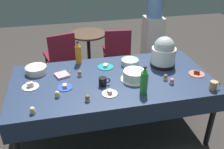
# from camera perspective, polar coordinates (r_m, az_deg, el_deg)

# --- Properties ---
(ground) EXTENTS (9.00, 9.00, 0.00)m
(ground) POSITION_cam_1_polar(r_m,az_deg,el_deg) (3.17, 0.00, -12.69)
(ground) COLOR #383330
(potluck_table) EXTENTS (2.20, 1.10, 0.75)m
(potluck_table) POSITION_cam_1_polar(r_m,az_deg,el_deg) (2.76, 0.00, -2.02)
(potluck_table) COLOR navy
(potluck_table) RESTS_ON ground
(frosted_layer_cake) EXTENTS (0.29, 0.29, 0.11)m
(frosted_layer_cake) POSITION_cam_1_polar(r_m,az_deg,el_deg) (2.69, 5.16, -0.24)
(frosted_layer_cake) COLOR silver
(frosted_layer_cake) RESTS_ON potluck_table
(slow_cooker) EXTENTS (0.30, 0.30, 0.37)m
(slow_cooker) POSITION_cam_1_polar(r_m,az_deg,el_deg) (2.99, 11.86, 4.99)
(slow_cooker) COLOR black
(slow_cooker) RESTS_ON potluck_table
(glass_salad_bowl) EXTENTS (0.21, 0.21, 0.07)m
(glass_salad_bowl) POSITION_cam_1_polar(r_m,az_deg,el_deg) (3.01, 4.16, 2.85)
(glass_salad_bowl) COLOR #B2C6BC
(glass_salad_bowl) RESTS_ON potluck_table
(ceramic_snack_bowl) EXTENTS (0.24, 0.24, 0.08)m
(ceramic_snack_bowl) POSITION_cam_1_polar(r_m,az_deg,el_deg) (2.95, -17.12, 1.05)
(ceramic_snack_bowl) COLOR silver
(ceramic_snack_bowl) RESTS_ON potluck_table
(dessert_plate_coral) EXTENTS (0.18, 0.18, 0.05)m
(dessert_plate_coral) POSITION_cam_1_polar(r_m,az_deg,el_deg) (2.97, 19.00, 0.26)
(dessert_plate_coral) COLOR #E07266
(dessert_plate_coral) RESTS_ON potluck_table
(dessert_plate_teal) EXTENTS (0.19, 0.19, 0.04)m
(dessert_plate_teal) POSITION_cam_1_polar(r_m,az_deg,el_deg) (2.96, -1.51, 1.86)
(dessert_plate_teal) COLOR teal
(dessert_plate_teal) RESTS_ON potluck_table
(dessert_plate_white) EXTENTS (0.17, 0.17, 0.05)m
(dessert_plate_white) POSITION_cam_1_polar(r_m,az_deg,el_deg) (2.71, -18.36, -2.54)
(dessert_plate_white) COLOR white
(dessert_plate_white) RESTS_ON potluck_table
(dessert_plate_cream) EXTENTS (0.16, 0.16, 0.05)m
(dessert_plate_cream) POSITION_cam_1_polar(r_m,az_deg,el_deg) (2.46, -0.54, -4.30)
(dessert_plate_cream) COLOR beige
(dessert_plate_cream) RESTS_ON potluck_table
(dessert_plate_cobalt) EXTENTS (0.16, 0.16, 0.04)m
(dessert_plate_cobalt) POSITION_cam_1_polar(r_m,az_deg,el_deg) (2.60, -10.84, -2.87)
(dessert_plate_cobalt) COLOR #2D4CB2
(dessert_plate_cobalt) RESTS_ON potluck_table
(cupcake_berry) EXTENTS (0.05, 0.05, 0.07)m
(cupcake_berry) POSITION_cam_1_polar(r_m,az_deg,el_deg) (2.78, -7.48, 0.20)
(cupcake_berry) COLOR beige
(cupcake_berry) RESTS_ON potluck_table
(cupcake_lemon) EXTENTS (0.05, 0.05, 0.07)m
(cupcake_lemon) POSITION_cam_1_polar(r_m,az_deg,el_deg) (2.47, -12.53, -4.45)
(cupcake_lemon) COLOR beige
(cupcake_lemon) RESTS_ON potluck_table
(cupcake_cocoa) EXTENTS (0.05, 0.05, 0.07)m
(cupcake_cocoa) POSITION_cam_1_polar(r_m,az_deg,el_deg) (2.75, 12.28, -0.64)
(cupcake_cocoa) COLOR beige
(cupcake_cocoa) RESTS_ON potluck_table
(cupcake_rose) EXTENTS (0.05, 0.05, 0.07)m
(cupcake_rose) POSITION_cam_1_polar(r_m,az_deg,el_deg) (2.36, -5.70, -5.48)
(cupcake_rose) COLOR beige
(cupcake_rose) RESTS_ON potluck_table
(cupcake_mint) EXTENTS (0.05, 0.05, 0.07)m
(cupcake_mint) POSITION_cam_1_polar(r_m,az_deg,el_deg) (2.69, 13.66, -1.52)
(cupcake_mint) COLOR beige
(cupcake_mint) RESTS_ON potluck_table
(cupcake_vanilla) EXTENTS (0.05, 0.05, 0.07)m
(cupcake_vanilla) POSITION_cam_1_polar(r_m,az_deg,el_deg) (2.31, -17.92, -7.91)
(cupcake_vanilla) COLOR beige
(cupcake_vanilla) RESTS_ON potluck_table
(soda_bottle_lime_soda) EXTENTS (0.08, 0.08, 0.30)m
(soda_bottle_lime_soda) POSITION_cam_1_polar(r_m,az_deg,el_deg) (2.43, 7.44, -1.47)
(soda_bottle_lime_soda) COLOR green
(soda_bottle_lime_soda) RESTS_ON potluck_table
(soda_bottle_orange_juice) EXTENTS (0.07, 0.07, 0.29)m
(soda_bottle_orange_juice) POSITION_cam_1_polar(r_m,az_deg,el_deg) (3.03, -7.83, 4.88)
(soda_bottle_orange_juice) COLOR orange
(soda_bottle_orange_juice) RESTS_ON potluck_table
(coffee_mug_tan) EXTENTS (0.12, 0.08, 0.10)m
(coffee_mug_tan) POSITION_cam_1_polar(r_m,az_deg,el_deg) (2.71, 22.45, -2.38)
(coffee_mug_tan) COLOR tan
(coffee_mug_tan) RESTS_ON potluck_table
(coffee_mug_black) EXTENTS (0.12, 0.08, 0.09)m
(coffee_mug_black) POSITION_cam_1_polar(r_m,az_deg,el_deg) (2.58, -2.11, -1.63)
(coffee_mug_black) COLOR black
(coffee_mug_black) RESTS_ON potluck_table
(paper_napkin_stack) EXTENTS (0.18, 0.18, 0.02)m
(paper_napkin_stack) POSITION_cam_1_polar(r_m,az_deg,el_deg) (2.83, -11.49, -0.13)
(paper_napkin_stack) COLOR pink
(paper_napkin_stack) RESTS_ON potluck_table
(maroon_chair_left) EXTENTS (0.54, 0.54, 0.85)m
(maroon_chair_left) POSITION_cam_1_polar(r_m,az_deg,el_deg) (4.02, -11.81, 4.75)
(maroon_chair_left) COLOR maroon
(maroon_chair_left) RESTS_ON ground
(maroon_chair_right) EXTENTS (0.49, 0.49, 0.85)m
(maroon_chair_right) POSITION_cam_1_polar(r_m,az_deg,el_deg) (4.12, 1.13, 6.01)
(maroon_chair_right) COLOR maroon
(maroon_chair_right) RESTS_ON ground
(round_cafe_table) EXTENTS (0.60, 0.60, 0.72)m
(round_cafe_table) POSITION_cam_1_polar(r_m,az_deg,el_deg) (4.25, -5.43, 6.72)
(round_cafe_table) COLOR #473323
(round_cafe_table) RESTS_ON ground
(water_cooler) EXTENTS (0.32, 0.32, 1.24)m
(water_cooler) POSITION_cam_1_polar(r_m,az_deg,el_deg) (4.54, 9.42, 9.21)
(water_cooler) COLOR silver
(water_cooler) RESTS_ON ground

